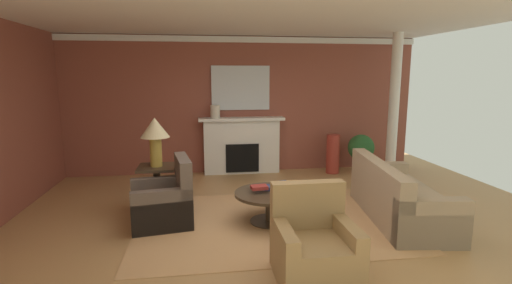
# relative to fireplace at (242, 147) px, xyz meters

# --- Properties ---
(ground_plane) EXTENTS (9.32, 9.32, 0.00)m
(ground_plane) POSITION_rel_fireplace_xyz_m (-0.05, -2.94, -0.57)
(ground_plane) COLOR tan
(wall_fireplace) EXTENTS (7.77, 0.12, 2.88)m
(wall_fireplace) POSITION_rel_fireplace_xyz_m (-0.05, 0.21, 0.87)
(wall_fireplace) COLOR brown
(wall_fireplace) RESTS_ON ground_plane
(ceiling_panel) EXTENTS (7.77, 6.78, 0.06)m
(ceiling_panel) POSITION_rel_fireplace_xyz_m (-0.05, -2.64, 2.35)
(ceiling_panel) COLOR white
(crown_moulding) EXTENTS (7.77, 0.08, 0.12)m
(crown_moulding) POSITION_rel_fireplace_xyz_m (-0.05, 0.13, 2.24)
(crown_moulding) COLOR white
(area_rug) EXTENTS (3.73, 2.62, 0.01)m
(area_rug) POSITION_rel_fireplace_xyz_m (0.09, -2.83, -0.56)
(area_rug) COLOR tan
(area_rug) RESTS_ON ground_plane
(fireplace) EXTENTS (1.80, 0.35, 1.20)m
(fireplace) POSITION_rel_fireplace_xyz_m (0.00, 0.00, 0.00)
(fireplace) COLOR white
(fireplace) RESTS_ON ground_plane
(mantel_mirror) EXTENTS (1.23, 0.04, 0.92)m
(mantel_mirror) POSITION_rel_fireplace_xyz_m (0.00, 0.12, 1.24)
(mantel_mirror) COLOR silver
(sofa) EXTENTS (1.17, 2.20, 0.85)m
(sofa) POSITION_rel_fireplace_xyz_m (1.96, -2.96, -0.27)
(sofa) COLOR tan
(sofa) RESTS_ON ground_plane
(armchair_near_window) EXTENTS (0.92, 0.92, 0.95)m
(armchair_near_window) POSITION_rel_fireplace_xyz_m (-1.39, -2.67, -0.26)
(armchair_near_window) COLOR brown
(armchair_near_window) RESTS_ON ground_plane
(armchair_facing_fireplace) EXTENTS (0.80, 0.80, 0.95)m
(armchair_facing_fireplace) POSITION_rel_fireplace_xyz_m (0.27, -4.35, -0.26)
(armchair_facing_fireplace) COLOR #9E7A4C
(armchair_facing_fireplace) RESTS_ON ground_plane
(coffee_table) EXTENTS (1.00, 1.00, 0.45)m
(coffee_table) POSITION_rel_fireplace_xyz_m (0.09, -2.83, -0.23)
(coffee_table) COLOR #3D2D1E
(coffee_table) RESTS_ON ground_plane
(side_table) EXTENTS (0.56, 0.56, 0.70)m
(side_table) POSITION_rel_fireplace_xyz_m (-1.54, -2.06, -0.17)
(side_table) COLOR #3D2D1E
(side_table) RESTS_ON ground_plane
(table_lamp) EXTENTS (0.44, 0.44, 0.75)m
(table_lamp) POSITION_rel_fireplace_xyz_m (-1.54, -2.06, 0.66)
(table_lamp) COLOR #B28E38
(table_lamp) RESTS_ON side_table
(vase_mantel_left) EXTENTS (0.20, 0.20, 0.27)m
(vase_mantel_left) POSITION_rel_fireplace_xyz_m (-0.55, -0.05, 0.77)
(vase_mantel_left) COLOR beige
(vase_mantel_left) RESTS_ON fireplace
(vase_tall_corner) EXTENTS (0.28, 0.28, 0.83)m
(vase_tall_corner) POSITION_rel_fireplace_xyz_m (1.93, -0.30, -0.15)
(vase_tall_corner) COLOR #9E3328
(vase_tall_corner) RESTS_ON ground_plane
(book_red_cover) EXTENTS (0.25, 0.25, 0.05)m
(book_red_cover) POSITION_rel_fireplace_xyz_m (0.15, -2.71, -0.09)
(book_red_cover) COLOR navy
(book_red_cover) RESTS_ON coffee_table
(book_art_folio) EXTENTS (0.25, 0.19, 0.05)m
(book_art_folio) POSITION_rel_fireplace_xyz_m (-0.06, -2.81, -0.05)
(book_art_folio) COLOR maroon
(book_art_folio) RESTS_ON coffee_table
(book_small_novel) EXTENTS (0.22, 0.23, 0.04)m
(book_small_novel) POSITION_rel_fireplace_xyz_m (0.27, -2.84, -0.00)
(book_small_novel) COLOR navy
(book_small_novel) RESTS_ON coffee_table
(potted_plant) EXTENTS (0.56, 0.56, 0.83)m
(potted_plant) POSITION_rel_fireplace_xyz_m (2.53, -0.36, -0.08)
(potted_plant) COLOR #A8754C
(potted_plant) RESTS_ON ground_plane
(column_white) EXTENTS (0.20, 0.20, 2.88)m
(column_white) POSITION_rel_fireplace_xyz_m (2.94, -0.89, 0.87)
(column_white) COLOR white
(column_white) RESTS_ON ground_plane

